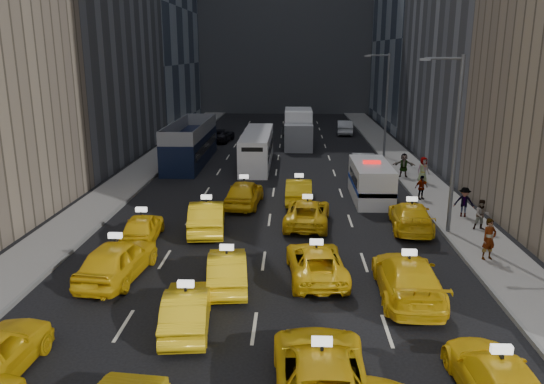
{
  "coord_description": "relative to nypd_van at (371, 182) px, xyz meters",
  "views": [
    {
      "loc": [
        1.24,
        -14.21,
        9.13
      ],
      "look_at": [
        0.2,
        12.55,
        2.0
      ],
      "focal_mm": 35.0,
      "sensor_mm": 36.0,
      "label": 1
    }
  ],
  "objects": [
    {
      "name": "ground",
      "position": [
        -6.22,
        -18.49,
        -1.14
      ],
      "size": [
        160.0,
        160.0,
        0.0
      ],
      "primitive_type": "plane",
      "color": "black",
      "rests_on": "ground"
    },
    {
      "name": "sidewalk_west",
      "position": [
        -16.72,
        6.51,
        -1.06
      ],
      "size": [
        3.0,
        90.0,
        0.15
      ],
      "primitive_type": "cube",
      "color": "gray",
      "rests_on": "ground"
    },
    {
      "name": "sidewalk_east",
      "position": [
        4.28,
        6.51,
        -1.06
      ],
      "size": [
        3.0,
        90.0,
        0.15
      ],
      "primitive_type": "cube",
      "color": "gray",
      "rests_on": "ground"
    },
    {
      "name": "curb_west",
      "position": [
        -15.27,
        6.51,
        -1.05
      ],
      "size": [
        0.15,
        90.0,
        0.18
      ],
      "primitive_type": "cube",
      "color": "slate",
      "rests_on": "ground"
    },
    {
      "name": "curb_east",
      "position": [
        2.83,
        6.51,
        -1.05
      ],
      "size": [
        0.15,
        90.0,
        0.18
      ],
      "primitive_type": "cube",
      "color": "slate",
      "rests_on": "ground"
    },
    {
      "name": "streetlight_near",
      "position": [
        2.96,
        -6.49,
        3.78
      ],
      "size": [
        2.15,
        0.22,
        9.0
      ],
      "color": "#595B60",
      "rests_on": "ground"
    },
    {
      "name": "streetlight_far",
      "position": [
        2.96,
        13.51,
        3.78
      ],
      "size": [
        2.15,
        0.22,
        9.0
      ],
      "color": "#595B60",
      "rests_on": "ground"
    },
    {
      "name": "taxi_5",
      "position": [
        -8.5,
        -16.54,
        -0.44
      ],
      "size": [
        1.93,
        4.37,
        1.4
      ],
      "primitive_type": "imported",
      "rotation": [
        0.0,
        0.0,
        3.25
      ],
      "color": "yellow",
      "rests_on": "ground"
    },
    {
      "name": "taxi_6",
      "position": [
        -4.15,
        -20.24,
        -0.37
      ],
      "size": [
        2.68,
        5.6,
        1.54
      ],
      "primitive_type": "imported",
      "rotation": [
        0.0,
        0.0,
        3.16
      ],
      "color": "yellow",
      "rests_on": "ground"
    },
    {
      "name": "taxi_7",
      "position": [
        0.55,
        -20.14,
        -0.45
      ],
      "size": [
        2.05,
        4.74,
        1.36
      ],
      "primitive_type": "imported",
      "rotation": [
        0.0,
        0.0,
        3.17
      ],
      "color": "yellow",
      "rests_on": "ground"
    },
    {
      "name": "taxi_8",
      "position": [
        -12.14,
        -12.65,
        -0.3
      ],
      "size": [
        2.51,
        5.1,
        1.67
      ],
      "primitive_type": "imported",
      "rotation": [
        0.0,
        0.0,
        3.03
      ],
      "color": "yellow",
      "rests_on": "ground"
    },
    {
      "name": "taxi_9",
      "position": [
        -7.53,
        -13.17,
        -0.42
      ],
      "size": [
        2.01,
        4.47,
        1.42
      ],
      "primitive_type": "imported",
      "rotation": [
        0.0,
        0.0,
        3.26
      ],
      "color": "yellow",
      "rests_on": "ground"
    },
    {
      "name": "taxi_10",
      "position": [
        -3.95,
        -12.2,
        -0.46
      ],
      "size": [
        2.62,
        5.01,
        1.35
      ],
      "primitive_type": "imported",
      "rotation": [
        0.0,
        0.0,
        3.22
      ],
      "color": "yellow",
      "rests_on": "ground"
    },
    {
      "name": "taxi_11",
      "position": [
        -0.55,
        -13.9,
        -0.33
      ],
      "size": [
        2.43,
        5.61,
        1.61
      ],
      "primitive_type": "imported",
      "rotation": [
        0.0,
        0.0,
        3.11
      ],
      "color": "yellow",
      "rests_on": "ground"
    },
    {
      "name": "taxi_12",
      "position": [
        -12.37,
        -8.06,
        -0.44
      ],
      "size": [
        1.9,
        4.17,
        1.39
      ],
      "primitive_type": "imported",
      "rotation": [
        0.0,
        0.0,
        3.21
      ],
      "color": "yellow",
      "rests_on": "ground"
    },
    {
      "name": "taxi_13",
      "position": [
        -9.38,
        -6.58,
        -0.31
      ],
      "size": [
        2.3,
        5.16,
        1.65
      ],
      "primitive_type": "imported",
      "rotation": [
        0.0,
        0.0,
        3.26
      ],
      "color": "yellow",
      "rests_on": "ground"
    },
    {
      "name": "taxi_14",
      "position": [
        -4.14,
        -5.3,
        -0.45
      ],
      "size": [
        2.7,
        5.13,
        1.38
      ],
      "primitive_type": "imported",
      "rotation": [
        0.0,
        0.0,
        3.06
      ],
      "color": "yellow",
      "rests_on": "ground"
    },
    {
      "name": "taxi_15",
      "position": [
        1.3,
        -5.81,
        -0.41
      ],
      "size": [
        2.46,
        5.13,
        1.44
      ],
      "primitive_type": "imported",
      "rotation": [
        0.0,
        0.0,
        3.05
      ],
      "color": "yellow",
      "rests_on": "ground"
    },
    {
      "name": "taxi_16",
      "position": [
        -7.87,
        -1.76,
        -0.33
      ],
      "size": [
        2.31,
        4.87,
        1.61
      ],
      "primitive_type": "imported",
      "rotation": [
        0.0,
        0.0,
        3.05
      ],
      "color": "yellow",
      "rests_on": "ground"
    },
    {
      "name": "taxi_17",
      "position": [
        -4.55,
        -0.82,
        -0.39
      ],
      "size": [
        1.67,
        4.56,
        1.49
      ],
      "primitive_type": "imported",
      "rotation": [
        0.0,
        0.0,
        3.12
      ],
      "color": "yellow",
      "rests_on": "ground"
    },
    {
      "name": "nypd_van",
      "position": [
        0.0,
        0.0,
        0.0
      ],
      "size": [
        2.76,
        6.01,
        2.51
      ],
      "rotation": [
        0.0,
        0.0,
        0.08
      ],
      "color": "silver",
      "rests_on": "ground"
    },
    {
      "name": "double_decker",
      "position": [
        -13.5,
        10.92,
        0.56
      ],
      "size": [
        3.29,
        11.9,
        3.42
      ],
      "rotation": [
        0.0,
        0.0,
        -0.05
      ],
      "color": "black",
      "rests_on": "ground"
    },
    {
      "name": "city_bus",
      "position": [
        -7.88,
        10.21,
        0.23
      ],
      "size": [
        2.3,
        10.68,
        2.75
      ],
      "rotation": [
        0.0,
        0.0,
        0.01
      ],
      "color": "silver",
      "rests_on": "ground"
    },
    {
      "name": "box_truck",
      "position": [
        -4.41,
        19.41,
        0.61
      ],
      "size": [
        2.95,
        7.82,
        3.53
      ],
      "rotation": [
        0.0,
        0.0,
        0.04
      ],
      "color": "white",
      "rests_on": "ground"
    },
    {
      "name": "misc_car_0",
      "position": [
        0.46,
        7.67,
        -0.34
      ],
      "size": [
        1.85,
        4.86,
        1.58
      ],
      "primitive_type": "imported",
      "rotation": [
        0.0,
        0.0,
        3.1
      ],
      "color": "#A9ACB1",
      "rests_on": "ground"
    },
    {
      "name": "misc_car_1",
      "position": [
        -12.5,
        21.8,
        -0.47
      ],
      "size": [
        2.81,
        5.02,
        1.33
      ],
      "primitive_type": "imported",
      "rotation": [
        0.0,
        0.0,
        3.01
      ],
      "color": "black",
      "rests_on": "ground"
    },
    {
      "name": "misc_car_2",
      "position": [
        -4.85,
        27.78,
        -0.34
      ],
      "size": [
        2.93,
        5.71,
        1.58
      ],
      "primitive_type": "imported",
      "rotation": [
        0.0,
        0.0,
        3.01
      ],
      "color": "slate",
      "rests_on": "ground"
    },
    {
      "name": "misc_car_3",
      "position": [
        -8.22,
        25.44,
        -0.44
      ],
      "size": [
        1.84,
        4.14,
        1.38
      ],
      "primitive_type": "imported",
      "rotation": [
        0.0,
        0.0,
        3.19
      ],
      "color": "black",
      "rests_on": "ground"
    },
    {
      "name": "misc_car_4",
      "position": [
        0.95,
        27.45,
        -0.34
      ],
      "size": [
        1.99,
        4.9,
        1.58
      ],
      "primitive_type": "imported",
      "rotation": [
        0.0,
        0.0,
        3.08
      ],
      "color": "#A9ADB1",
      "rests_on": "ground"
    },
    {
      "name": "pedestrian_0",
      "position": [
        3.76,
        -10.25,
        -0.05
      ],
      "size": [
        0.8,
        0.66,
        1.88
      ],
      "primitive_type": "imported",
      "rotation": [
        0.0,
        0.0,
        0.36
      ],
      "color": "gray",
      "rests_on": "sidewalk_east"
    },
    {
      "name": "pedestrian_1",
      "position": [
        4.84,
        -6.17,
        -0.18
      ],
      "size": [
        0.79,
        0.44,
        1.6
      ],
      "primitive_type": "imported",
      "rotation": [
        0.0,
        0.0,
        -0.02
      ],
      "color": "gray",
      "rests_on": "sidewalk_east"
    },
    {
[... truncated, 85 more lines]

